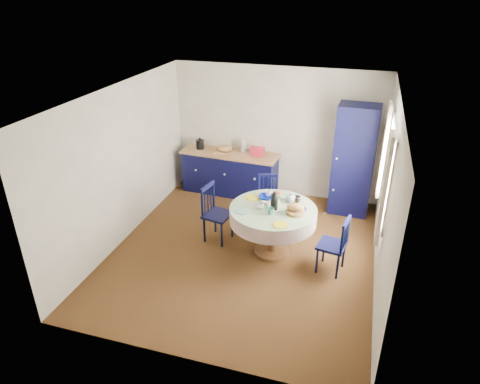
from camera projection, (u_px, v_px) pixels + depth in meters
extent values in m
plane|color=black|center=(243.00, 251.00, 6.79)|extent=(4.50, 4.50, 0.00)
plane|color=white|center=(244.00, 95.00, 5.68)|extent=(4.50, 4.50, 0.00)
cube|color=silver|center=(276.00, 133.00, 8.17)|extent=(4.00, 0.02, 2.50)
cube|color=silver|center=(122.00, 165.00, 6.75)|extent=(0.02, 4.50, 2.50)
cube|color=silver|center=(387.00, 198.00, 5.73)|extent=(0.02, 4.50, 2.50)
plane|color=white|center=(389.00, 172.00, 5.87)|extent=(0.00, 1.20, 1.20)
cube|color=beige|center=(384.00, 190.00, 5.27)|extent=(0.05, 0.34, 1.45)
cube|color=beige|center=(384.00, 151.00, 6.47)|extent=(0.05, 0.34, 1.45)
cube|color=black|center=(230.00, 174.00, 8.51)|extent=(1.88, 0.67, 0.81)
cube|color=#A3724A|center=(230.00, 154.00, 8.32)|extent=(1.94, 0.71, 0.04)
cube|color=#AF1B30|center=(257.00, 152.00, 8.13)|extent=(0.27, 0.16, 0.16)
cube|color=#A3724A|center=(224.00, 152.00, 8.33)|extent=(0.35, 0.26, 0.02)
ellipsoid|color=#B38845|center=(224.00, 148.00, 8.29)|extent=(0.31, 0.20, 0.13)
cylinder|color=silver|center=(244.00, 147.00, 8.30)|extent=(0.12, 0.12, 0.22)
cube|color=black|center=(354.00, 161.00, 7.55)|extent=(0.72, 0.53, 2.01)
cylinder|color=white|center=(337.00, 159.00, 7.36)|extent=(0.04, 0.02, 0.04)
cylinder|color=white|center=(334.00, 190.00, 7.63)|extent=(0.04, 0.02, 0.04)
cylinder|color=brown|center=(272.00, 251.00, 6.75)|extent=(0.54, 0.54, 0.05)
cylinder|color=brown|center=(272.00, 231.00, 6.59)|extent=(0.12, 0.12, 0.72)
cylinder|color=brown|center=(273.00, 210.00, 6.42)|extent=(1.25, 1.25, 0.03)
cylinder|color=white|center=(273.00, 215.00, 6.47)|extent=(1.31, 1.31, 0.22)
cylinder|color=beige|center=(273.00, 209.00, 6.41)|extent=(1.31, 1.31, 0.01)
cylinder|color=#8BB6B9|center=(243.00, 211.00, 6.32)|extent=(0.22, 0.22, 0.01)
cylinder|color=gold|center=(280.00, 225.00, 5.97)|extent=(0.22, 0.22, 0.01)
cylinder|color=navy|center=(299.00, 209.00, 6.39)|extent=(0.22, 0.22, 0.01)
cylinder|color=#92BE79|center=(285.00, 195.00, 6.78)|extent=(0.22, 0.22, 0.01)
cylinder|color=gold|center=(252.00, 198.00, 6.71)|extent=(0.22, 0.22, 0.01)
cylinder|color=#9B6D3E|center=(295.00, 212.00, 6.26)|extent=(0.28, 0.28, 0.05)
ellipsoid|color=#B38845|center=(296.00, 207.00, 6.22)|extent=(0.26, 0.16, 0.11)
cube|color=silver|center=(265.00, 203.00, 6.52)|extent=(0.10, 0.07, 0.04)
cylinder|color=black|center=(222.00, 235.00, 6.81)|extent=(0.04, 0.04, 0.44)
cylinder|color=black|center=(232.00, 225.00, 7.09)|extent=(0.04, 0.04, 0.44)
cylinder|color=black|center=(204.00, 230.00, 6.95)|extent=(0.04, 0.04, 0.44)
cylinder|color=black|center=(215.00, 221.00, 7.23)|extent=(0.04, 0.04, 0.44)
cube|color=black|center=(218.00, 215.00, 6.91)|extent=(0.48, 0.50, 0.04)
cylinder|color=black|center=(202.00, 203.00, 6.74)|extent=(0.04, 0.04, 0.49)
cylinder|color=black|center=(213.00, 195.00, 7.02)|extent=(0.04, 0.04, 0.49)
cube|color=black|center=(207.00, 186.00, 6.78)|extent=(0.12, 0.39, 0.06)
cylinder|color=black|center=(205.00, 203.00, 6.82)|extent=(0.02, 0.02, 0.41)
cylinder|color=black|center=(208.00, 200.00, 6.89)|extent=(0.02, 0.02, 0.41)
cylinder|color=black|center=(211.00, 198.00, 6.96)|extent=(0.02, 0.02, 0.41)
cylinder|color=black|center=(258.00, 216.00, 7.40)|extent=(0.03, 0.03, 0.39)
cylinder|color=black|center=(276.00, 217.00, 7.38)|extent=(0.03, 0.03, 0.39)
cylinder|color=black|center=(259.00, 208.00, 7.66)|extent=(0.03, 0.03, 0.39)
cylinder|color=black|center=(276.00, 209.00, 7.64)|extent=(0.03, 0.03, 0.39)
cube|color=black|center=(268.00, 202.00, 7.42)|extent=(0.46, 0.45, 0.04)
cylinder|color=black|center=(259.00, 186.00, 7.48)|extent=(0.03, 0.03, 0.44)
cylinder|color=black|center=(277.00, 186.00, 7.47)|extent=(0.03, 0.03, 0.44)
cube|color=black|center=(268.00, 175.00, 7.38)|extent=(0.35, 0.12, 0.06)
cylinder|color=black|center=(263.00, 187.00, 7.49)|extent=(0.02, 0.02, 0.37)
cylinder|color=black|center=(268.00, 187.00, 7.48)|extent=(0.02, 0.02, 0.37)
cylinder|color=black|center=(273.00, 187.00, 7.48)|extent=(0.02, 0.02, 0.37)
cylinder|color=black|center=(324.00, 250.00, 6.47)|extent=(0.03, 0.03, 0.41)
cylinder|color=black|center=(317.00, 261.00, 6.21)|extent=(0.03, 0.03, 0.41)
cylinder|color=black|center=(343.00, 255.00, 6.34)|extent=(0.03, 0.03, 0.41)
cylinder|color=black|center=(337.00, 267.00, 6.09)|extent=(0.03, 0.03, 0.41)
cube|color=black|center=(332.00, 245.00, 6.18)|extent=(0.45, 0.46, 0.04)
cylinder|color=black|center=(348.00, 230.00, 6.13)|extent=(0.03, 0.03, 0.46)
cylinder|color=black|center=(342.00, 240.00, 5.88)|extent=(0.03, 0.03, 0.46)
cube|color=black|center=(347.00, 222.00, 5.91)|extent=(0.11, 0.36, 0.06)
cylinder|color=black|center=(347.00, 233.00, 6.08)|extent=(0.02, 0.02, 0.38)
cylinder|color=black|center=(345.00, 236.00, 6.01)|extent=(0.02, 0.02, 0.38)
cylinder|color=black|center=(343.00, 239.00, 5.95)|extent=(0.02, 0.02, 0.38)
imported|color=silver|center=(260.00, 206.00, 6.38)|extent=(0.12, 0.12, 0.09)
imported|color=#317467|center=(271.00, 211.00, 6.23)|extent=(0.11, 0.11, 0.10)
imported|color=black|center=(297.00, 199.00, 6.56)|extent=(0.12, 0.12, 0.10)
imported|color=silver|center=(268.00, 193.00, 6.74)|extent=(0.11, 0.11, 0.10)
imported|color=navy|center=(266.00, 197.00, 6.67)|extent=(0.23, 0.23, 0.06)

